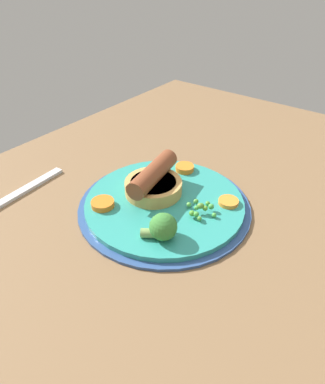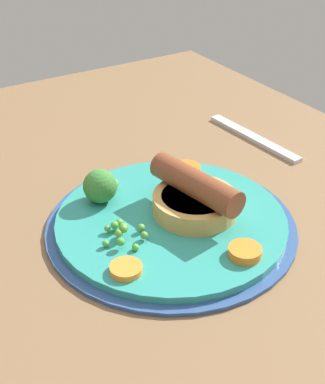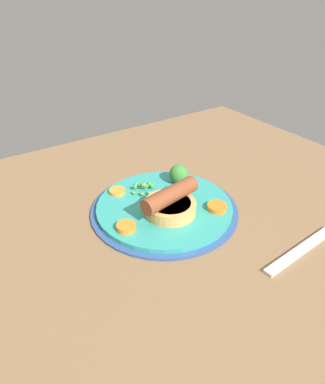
{
  "view_description": "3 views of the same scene",
  "coord_description": "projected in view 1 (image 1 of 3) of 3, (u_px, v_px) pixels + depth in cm",
  "views": [
    {
      "loc": [
        -38.39,
        -26.09,
        38.29
      ],
      "look_at": [
        -2.88,
        1.07,
        6.55
      ],
      "focal_mm": 32.0,
      "sensor_mm": 36.0,
      "label": 1
    },
    {
      "loc": [
        39.74,
        -25.77,
        39.33
      ],
      "look_at": [
        -3.95,
        1.2,
        6.79
      ],
      "focal_mm": 50.0,
      "sensor_mm": 36.0,
      "label": 2
    },
    {
      "loc": [
        28.72,
        46.51,
        41.83
      ],
      "look_at": [
        -2.79,
        -0.39,
        6.13
      ],
      "focal_mm": 32.0,
      "sensor_mm": 36.0,
      "label": 3
    }
  ],
  "objects": [
    {
      "name": "dinner_plate",
      "position": [
        164.0,
        204.0,
        0.57
      ],
      "size": [
        28.61,
        28.61,
        1.4
      ],
      "color": "#2D4C84",
      "rests_on": "dining_table"
    },
    {
      "name": "fork",
      "position": [
        21.0,
        192.0,
        0.6
      ],
      "size": [
        18.07,
        2.77,
        0.6
      ],
      "primitive_type": "cube",
      "rotation": [
        0.0,
        0.0,
        0.07
      ],
      "color": "silver",
      "rests_on": "dining_table"
    },
    {
      "name": "broccoli_floret_far",
      "position": [
        162.0,
        227.0,
        0.48
      ],
      "size": [
        4.43,
        5.1,
        4.03
      ],
      "rotation": [
        0.0,
        0.0,
        5.31
      ],
      "color": "#387A33",
      "rests_on": "dinner_plate"
    },
    {
      "name": "dining_table",
      "position": [
        177.0,
        210.0,
        0.59
      ],
      "size": [
        110.0,
        80.0,
        3.0
      ],
      "primitive_type": "cube",
      "color": "brown",
      "rests_on": "ground"
    },
    {
      "name": "sausage_pudding",
      "position": [
        153.0,
        182.0,
        0.57
      ],
      "size": [
        12.36,
        9.67,
        5.41
      ],
      "rotation": [
        0.0,
        0.0,
        3.32
      ],
      "color": "tan",
      "rests_on": "dinner_plate"
    },
    {
      "name": "carrot_slice_2",
      "position": [
        103.0,
        204.0,
        0.55
      ],
      "size": [
        4.55,
        4.55,
        1.0
      ],
      "primitive_type": "cylinder",
      "rotation": [
        0.0,
        0.0,
        6.02
      ],
      "color": "orange",
      "rests_on": "dinner_plate"
    },
    {
      "name": "carrot_slice_1",
      "position": [
        185.0,
        168.0,
        0.64
      ],
      "size": [
        4.53,
        4.53,
        1.01
      ],
      "primitive_type": "cylinder",
      "rotation": [
        0.0,
        0.0,
        4.31
      ],
      "color": "orange",
      "rests_on": "dinner_plate"
    },
    {
      "name": "pea_pile",
      "position": [
        200.0,
        208.0,
        0.53
      ],
      "size": [
        5.0,
        5.25,
        1.9
      ],
      "color": "#579436",
      "rests_on": "dinner_plate"
    },
    {
      "name": "carrot_slice_0",
      "position": [
        228.0,
        202.0,
        0.56
      ],
      "size": [
        4.55,
        4.55,
        0.71
      ],
      "primitive_type": "cylinder",
      "rotation": [
        0.0,
        0.0,
        0.97
      ],
      "color": "orange",
      "rests_on": "dinner_plate"
    }
  ]
}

